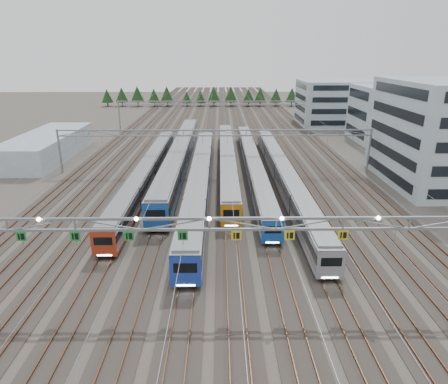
{
  "coord_description": "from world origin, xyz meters",
  "views": [
    {
      "loc": [
        0.91,
        -30.51,
        20.8
      ],
      "look_at": [
        1.41,
        18.95,
        3.5
      ],
      "focal_mm": 32.0,
      "sensor_mm": 36.0,
      "label": 1
    }
  ],
  "objects_px": {
    "train_d": "(227,159)",
    "depot_bldg_south": "(448,134)",
    "train_e": "(252,164)",
    "depot_bldg_mid": "(385,114)",
    "gantry_mid": "(215,138)",
    "gantry_far": "(217,106)",
    "depot_bldg_north": "(336,103)",
    "gantry_near": "(209,227)",
    "train_f": "(283,173)",
    "train_a": "(148,171)",
    "west_shed": "(47,146)",
    "train_b": "(180,155)",
    "train_c": "(200,178)"
  },
  "relations": [
    {
      "from": "train_d",
      "to": "gantry_far",
      "type": "distance_m",
      "value": 43.36
    },
    {
      "from": "gantry_near",
      "to": "depot_bldg_mid",
      "type": "relative_size",
      "value": 3.52
    },
    {
      "from": "gantry_far",
      "to": "gantry_mid",
      "type": "bearing_deg",
      "value": -90.0
    },
    {
      "from": "gantry_mid",
      "to": "gantry_far",
      "type": "bearing_deg",
      "value": 90.0
    },
    {
      "from": "train_e",
      "to": "gantry_far",
      "type": "bearing_deg",
      "value": 98.34
    },
    {
      "from": "train_c",
      "to": "west_shed",
      "type": "relative_size",
      "value": 1.92
    },
    {
      "from": "train_a",
      "to": "train_f",
      "type": "xyz_separation_m",
      "value": [
        22.5,
        -1.31,
        0.03
      ]
    },
    {
      "from": "gantry_far",
      "to": "depot_bldg_mid",
      "type": "xyz_separation_m",
      "value": [
        41.32,
        -17.73,
        0.31
      ]
    },
    {
      "from": "depot_bldg_mid",
      "to": "train_b",
      "type": "bearing_deg",
      "value": -153.76
    },
    {
      "from": "depot_bldg_north",
      "to": "train_e",
      "type": "bearing_deg",
      "value": -118.91
    },
    {
      "from": "train_c",
      "to": "gantry_mid",
      "type": "height_order",
      "value": "gantry_mid"
    },
    {
      "from": "train_b",
      "to": "west_shed",
      "type": "relative_size",
      "value": 2.04
    },
    {
      "from": "train_f",
      "to": "train_a",
      "type": "bearing_deg",
      "value": 176.66
    },
    {
      "from": "train_a",
      "to": "gantry_mid",
      "type": "relative_size",
      "value": 0.96
    },
    {
      "from": "train_a",
      "to": "west_shed",
      "type": "height_order",
      "value": "west_shed"
    },
    {
      "from": "train_f",
      "to": "train_e",
      "type": "bearing_deg",
      "value": 125.36
    },
    {
      "from": "gantry_mid",
      "to": "depot_bldg_north",
      "type": "distance_m",
      "value": 63.79
    },
    {
      "from": "train_d",
      "to": "depot_bldg_south",
      "type": "height_order",
      "value": "depot_bldg_south"
    },
    {
      "from": "train_a",
      "to": "train_d",
      "type": "bearing_deg",
      "value": 30.56
    },
    {
      "from": "train_b",
      "to": "train_a",
      "type": "bearing_deg",
      "value": -115.05
    },
    {
      "from": "depot_bldg_north",
      "to": "gantry_mid",
      "type": "bearing_deg",
      "value": -124.67
    },
    {
      "from": "train_a",
      "to": "depot_bldg_north",
      "type": "relative_size",
      "value": 2.47
    },
    {
      "from": "depot_bldg_mid",
      "to": "west_shed",
      "type": "height_order",
      "value": "depot_bldg_mid"
    },
    {
      "from": "train_c",
      "to": "gantry_near",
      "type": "height_order",
      "value": "gantry_near"
    },
    {
      "from": "gantry_near",
      "to": "gantry_mid",
      "type": "relative_size",
      "value": 1.0
    },
    {
      "from": "train_a",
      "to": "depot_bldg_north",
      "type": "bearing_deg",
      "value": 50.91
    },
    {
      "from": "depot_bldg_south",
      "to": "west_shed",
      "type": "xyz_separation_m",
      "value": [
        -73.2,
        18.23,
        -5.97
      ]
    },
    {
      "from": "train_e",
      "to": "train_f",
      "type": "distance_m",
      "value": 7.78
    },
    {
      "from": "train_e",
      "to": "depot_bldg_mid",
      "type": "relative_size",
      "value": 3.67
    },
    {
      "from": "gantry_far",
      "to": "depot_bldg_north",
      "type": "height_order",
      "value": "depot_bldg_north"
    },
    {
      "from": "gantry_near",
      "to": "depot_bldg_north",
      "type": "distance_m",
      "value": 99.46
    },
    {
      "from": "train_a",
      "to": "gantry_mid",
      "type": "xyz_separation_m",
      "value": [
        11.25,
        6.05,
        4.41
      ]
    },
    {
      "from": "gantry_mid",
      "to": "train_f",
      "type": "bearing_deg",
      "value": -33.2
    },
    {
      "from": "depot_bldg_south",
      "to": "depot_bldg_north",
      "type": "xyz_separation_m",
      "value": [
        -1.7,
        59.03,
        -1.9
      ]
    },
    {
      "from": "gantry_near",
      "to": "gantry_far",
      "type": "height_order",
      "value": "gantry_near"
    },
    {
      "from": "train_c",
      "to": "train_e",
      "type": "bearing_deg",
      "value": 45.57
    },
    {
      "from": "gantry_mid",
      "to": "gantry_far",
      "type": "xyz_separation_m",
      "value": [
        0.0,
        45.0,
        0.0
      ]
    },
    {
      "from": "train_f",
      "to": "gantry_far",
      "type": "xyz_separation_m",
      "value": [
        -11.25,
        52.36,
        4.39
      ]
    },
    {
      "from": "train_c",
      "to": "train_a",
      "type": "bearing_deg",
      "value": 155.23
    },
    {
      "from": "train_d",
      "to": "gantry_far",
      "type": "relative_size",
      "value": 0.98
    },
    {
      "from": "train_d",
      "to": "depot_bldg_north",
      "type": "bearing_deg",
      "value": 56.05
    },
    {
      "from": "gantry_near",
      "to": "depot_bldg_south",
      "type": "xyz_separation_m",
      "value": [
        38.03,
        33.55,
        1.3
      ]
    },
    {
      "from": "train_a",
      "to": "train_d",
      "type": "xyz_separation_m",
      "value": [
        13.5,
        7.97,
        0.02
      ]
    },
    {
      "from": "depot_bldg_south",
      "to": "train_b",
      "type": "bearing_deg",
      "value": 167.22
    },
    {
      "from": "train_c",
      "to": "gantry_near",
      "type": "relative_size",
      "value": 1.02
    },
    {
      "from": "train_f",
      "to": "train_b",
      "type": "bearing_deg",
      "value": 148.71
    },
    {
      "from": "train_d",
      "to": "train_e",
      "type": "xyz_separation_m",
      "value": [
        4.5,
        -2.94,
        -0.1
      ]
    },
    {
      "from": "train_e",
      "to": "gantry_mid",
      "type": "bearing_deg",
      "value": 171.4
    },
    {
      "from": "train_c",
      "to": "gantry_far",
      "type": "bearing_deg",
      "value": 87.67
    },
    {
      "from": "gantry_near",
      "to": "west_shed",
      "type": "xyz_separation_m",
      "value": [
        -35.17,
        51.78,
        -4.67
      ]
    }
  ]
}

